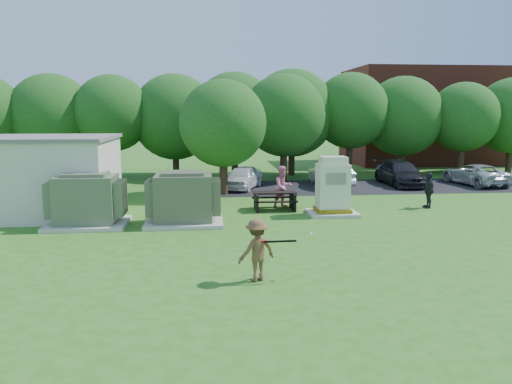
{
  "coord_description": "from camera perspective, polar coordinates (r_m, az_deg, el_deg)",
  "views": [
    {
      "loc": [
        -1.87,
        -14.95,
        4.35
      ],
      "look_at": [
        0.0,
        4.0,
        1.3
      ],
      "focal_mm": 35.0,
      "sensor_mm": 36.0,
      "label": 1
    }
  ],
  "objects": [
    {
      "name": "batting_equipment",
      "position": [
        12.91,
        3.02,
        -5.52
      ],
      "size": [
        1.39,
        0.34,
        0.19
      ],
      "color": "black",
      "rests_on": "ground"
    },
    {
      "name": "car_silver_b",
      "position": [
        33.01,
        23.72,
        1.85
      ],
      "size": [
        2.71,
        4.78,
        1.26
      ],
      "primitive_type": "imported",
      "rotation": [
        0.0,
        0.0,
        3.28
      ],
      "color": "silver",
      "rests_on": "ground"
    },
    {
      "name": "transformer_left",
      "position": [
        20.28,
        -18.75,
        -0.98
      ],
      "size": [
        3.0,
        2.4,
        2.07
      ],
      "color": "beige",
      "rests_on": "ground"
    },
    {
      "name": "transformer_right",
      "position": [
        19.77,
        -8.25,
        -0.84
      ],
      "size": [
        3.0,
        2.4,
        2.07
      ],
      "color": "beige",
      "rests_on": "ground"
    },
    {
      "name": "brick_building",
      "position": [
        46.42,
        19.92,
        8.12
      ],
      "size": [
        15.0,
        8.0,
        8.0
      ],
      "primitive_type": "cube",
      "color": "maroon",
      "rests_on": "ground"
    },
    {
      "name": "car_silver_a",
      "position": [
        29.88,
        8.49,
        2.03
      ],
      "size": [
        1.91,
        4.52,
        1.45
      ],
      "primitive_type": "imported",
      "rotation": [
        0.0,
        0.0,
        3.23
      ],
      "color": "silver",
      "rests_on": "ground"
    },
    {
      "name": "picnic_table",
      "position": [
        22.43,
        2.13,
        -0.76
      ],
      "size": [
        1.92,
        1.44,
        0.82
      ],
      "color": "black",
      "rests_on": "ground"
    },
    {
      "name": "person_walking_right",
      "position": [
        24.16,
        19.1,
        0.21
      ],
      "size": [
        0.45,
        0.99,
        1.66
      ],
      "primitive_type": "imported",
      "rotation": [
        0.0,
        0.0,
        4.67
      ],
      "color": "#232328",
      "rests_on": "ground"
    },
    {
      "name": "tree_row",
      "position": [
        33.65,
        0.54,
        8.76
      ],
      "size": [
        41.3,
        13.3,
        7.3
      ],
      "color": "#47301E",
      "rests_on": "ground"
    },
    {
      "name": "person_at_picnic",
      "position": [
        23.02,
        3.11,
        0.61
      ],
      "size": [
        1.15,
        1.06,
        1.92
      ],
      "primitive_type": "imported",
      "rotation": [
        0.0,
        0.0,
        0.45
      ],
      "color": "pink",
      "rests_on": "ground"
    },
    {
      "name": "car_dark",
      "position": [
        31.34,
        16.2,
        2.07
      ],
      "size": [
        2.01,
        4.91,
        1.42
      ],
      "primitive_type": "imported",
      "rotation": [
        0.0,
        0.0,
        0.0
      ],
      "color": "black",
      "rests_on": "ground"
    },
    {
      "name": "batter",
      "position": [
        13.0,
        0.1,
        -6.65
      ],
      "size": [
        1.22,
        1.02,
        1.64
      ],
      "primitive_type": "imported",
      "rotation": [
        0.0,
        0.0,
        3.6
      ],
      "color": "brown",
      "rests_on": "ground"
    },
    {
      "name": "car_white",
      "position": [
        28.66,
        -1.53,
        1.69
      ],
      "size": [
        2.84,
        4.17,
        1.32
      ],
      "primitive_type": "imported",
      "rotation": [
        0.0,
        0.0,
        -0.37
      ],
      "color": "white",
      "rests_on": "ground"
    },
    {
      "name": "generator_cabinet",
      "position": [
        21.49,
        8.75,
        0.28
      ],
      "size": [
        2.06,
        1.68,
        2.51
      ],
      "color": "beige",
      "rests_on": "ground"
    },
    {
      "name": "parking_strip",
      "position": [
        30.12,
        11.56,
        0.61
      ],
      "size": [
        20.0,
        6.0,
        0.01
      ],
      "primitive_type": "cube",
      "color": "#232326",
      "rests_on": "ground"
    },
    {
      "name": "ground",
      "position": [
        15.68,
        1.45,
        -7.0
      ],
      "size": [
        120.0,
        120.0,
        0.0
      ],
      "primitive_type": "plane",
      "color": "#2D6619",
      "rests_on": "ground"
    }
  ]
}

